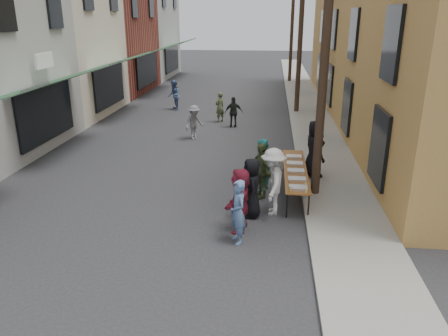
% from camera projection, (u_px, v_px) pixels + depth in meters
% --- Properties ---
extents(ground, '(120.00, 120.00, 0.00)m').
position_uv_depth(ground, '(152.00, 234.00, 11.03)').
color(ground, '#28282B').
rests_on(ground, ground).
extents(sidewalk, '(2.20, 60.00, 0.10)m').
position_uv_depth(sidewalk, '(309.00, 112.00, 24.57)').
color(sidewalk, gray).
rests_on(sidewalk, ground).
extents(storefront_row, '(8.00, 37.00, 9.00)m').
position_uv_depth(storefront_row, '(45.00, 35.00, 24.71)').
color(storefront_row, maroon).
rests_on(storefront_row, ground).
extents(building_ochre, '(10.00, 28.00, 10.00)m').
position_uv_depth(building_ochre, '(443.00, 20.00, 21.36)').
color(building_ochre, '#B2873F').
rests_on(building_ochre, ground).
extents(utility_pole_near, '(0.26, 0.26, 9.00)m').
position_uv_depth(utility_pole_near, '(326.00, 44.00, 11.91)').
color(utility_pole_near, '#2D2116').
rests_on(utility_pole_near, ground).
extents(utility_pole_mid, '(0.26, 0.26, 9.00)m').
position_uv_depth(utility_pole_mid, '(301.00, 29.00, 23.16)').
color(utility_pole_mid, '#2D2116').
rests_on(utility_pole_mid, ground).
extents(utility_pole_far, '(0.26, 0.26, 9.00)m').
position_uv_depth(utility_pole_far, '(292.00, 24.00, 34.41)').
color(utility_pole_far, '#2D2116').
rests_on(utility_pole_far, ground).
extents(serving_table, '(0.70, 4.00, 0.75)m').
position_uv_depth(serving_table, '(295.00, 170.00, 13.45)').
color(serving_table, brown).
rests_on(serving_table, ground).
extents(catering_tray_sausage, '(0.50, 0.33, 0.08)m').
position_uv_depth(catering_tray_sausage, '(298.00, 188.00, 11.88)').
color(catering_tray_sausage, maroon).
rests_on(catering_tray_sausage, serving_table).
extents(catering_tray_foil_b, '(0.50, 0.33, 0.08)m').
position_uv_depth(catering_tray_foil_b, '(297.00, 179.00, 12.49)').
color(catering_tray_foil_b, '#B2B2B7').
rests_on(catering_tray_foil_b, serving_table).
extents(catering_tray_buns, '(0.50, 0.33, 0.08)m').
position_uv_depth(catering_tray_buns, '(296.00, 171.00, 13.15)').
color(catering_tray_buns, tan).
rests_on(catering_tray_buns, serving_table).
extents(catering_tray_foil_d, '(0.50, 0.33, 0.08)m').
position_uv_depth(catering_tray_foil_d, '(295.00, 164.00, 13.80)').
color(catering_tray_foil_d, '#B2B2B7').
rests_on(catering_tray_foil_d, serving_table).
extents(catering_tray_buns_end, '(0.50, 0.33, 0.08)m').
position_uv_depth(catering_tray_buns_end, '(294.00, 157.00, 14.46)').
color(catering_tray_buns_end, tan).
rests_on(catering_tray_buns_end, serving_table).
extents(condiment_jar_a, '(0.07, 0.07, 0.08)m').
position_uv_depth(condiment_jar_a, '(290.00, 192.00, 11.62)').
color(condiment_jar_a, '#A57F26').
rests_on(condiment_jar_a, serving_table).
extents(condiment_jar_b, '(0.07, 0.07, 0.08)m').
position_uv_depth(condiment_jar_b, '(290.00, 190.00, 11.72)').
color(condiment_jar_b, '#A57F26').
rests_on(condiment_jar_b, serving_table).
extents(condiment_jar_c, '(0.07, 0.07, 0.08)m').
position_uv_depth(condiment_jar_c, '(290.00, 189.00, 11.81)').
color(condiment_jar_c, '#A57F26').
rests_on(condiment_jar_c, serving_table).
extents(cup_stack, '(0.08, 0.08, 0.12)m').
position_uv_depth(cup_stack, '(306.00, 191.00, 11.62)').
color(cup_stack, tan).
rests_on(cup_stack, serving_table).
extents(guest_front_a, '(0.69, 0.91, 1.66)m').
position_uv_depth(guest_front_a, '(251.00, 188.00, 11.77)').
color(guest_front_a, black).
rests_on(guest_front_a, ground).
extents(guest_front_b, '(0.59, 0.69, 1.60)m').
position_uv_depth(guest_front_b, '(238.00, 212.00, 10.41)').
color(guest_front_b, '#5474A2').
rests_on(guest_front_b, ground).
extents(guest_front_c, '(0.83, 0.94, 1.61)m').
position_uv_depth(guest_front_c, '(262.00, 164.00, 13.68)').
color(guest_front_c, teal).
rests_on(guest_front_c, ground).
extents(guest_front_d, '(0.75, 1.24, 1.88)m').
position_uv_depth(guest_front_d, '(273.00, 182.00, 11.92)').
color(guest_front_d, silver).
rests_on(guest_front_d, ground).
extents(guest_front_e, '(0.88, 1.07, 1.71)m').
position_uv_depth(guest_front_e, '(261.00, 170.00, 13.03)').
color(guest_front_e, '#475632').
rests_on(guest_front_e, ground).
extents(guest_queue_back, '(0.68, 1.60, 1.68)m').
position_uv_depth(guest_queue_back, '(240.00, 200.00, 11.00)').
color(guest_queue_back, maroon).
rests_on(guest_queue_back, ground).
extents(server, '(0.93, 1.10, 1.91)m').
position_uv_depth(server, '(314.00, 149.00, 14.41)').
color(server, black).
rests_on(server, sidewalk).
extents(passerby_left, '(1.05, 1.11, 1.51)m').
position_uv_depth(passerby_left, '(194.00, 122.00, 19.22)').
color(passerby_left, slate).
rests_on(passerby_left, ground).
extents(passerby_mid, '(0.93, 0.52, 1.49)m').
position_uv_depth(passerby_mid, '(234.00, 112.00, 21.27)').
color(passerby_mid, black).
rests_on(passerby_mid, ground).
extents(passerby_right, '(0.64, 0.67, 1.55)m').
position_uv_depth(passerby_right, '(220.00, 107.00, 22.31)').
color(passerby_right, '#485631').
rests_on(passerby_right, ground).
extents(passerby_far, '(0.84, 0.97, 1.71)m').
position_uv_depth(passerby_far, '(174.00, 95.00, 25.13)').
color(passerby_far, '#495C8D').
rests_on(passerby_far, ground).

